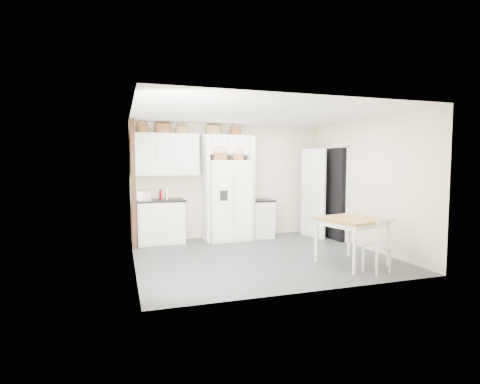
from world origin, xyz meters
name	(u,v)px	position (x,y,z in m)	size (l,w,h in m)	color
floor	(261,256)	(0.00, 0.00, 0.00)	(4.50, 4.50, 0.00)	#23242A
ceiling	(262,114)	(0.00, 0.00, 2.60)	(4.50, 4.50, 0.00)	white
wall_back	(230,181)	(0.00, 2.00, 1.30)	(4.50, 4.50, 0.00)	beige
wall_left	(133,189)	(-2.25, 0.00, 1.30)	(4.00, 4.00, 0.00)	beige
wall_right	(366,184)	(2.25, 0.00, 1.30)	(4.00, 4.00, 0.00)	beige
refrigerator	(228,200)	(-0.15, 1.66, 0.89)	(0.92, 0.74, 1.78)	white
base_cab_left	(161,222)	(-1.65, 1.70, 0.45)	(0.98, 0.62, 0.90)	silver
base_cab_right	(261,219)	(0.65, 1.70, 0.42)	(0.48, 0.57, 0.84)	silver
dining_table	(352,241)	(1.26, -1.00, 0.40)	(0.95, 0.95, 0.80)	brown
windsor_chair	(377,247)	(1.35, -1.53, 0.41)	(0.40, 0.36, 0.82)	silver
counter_left	(160,200)	(-1.65, 1.70, 0.92)	(1.02, 0.66, 0.04)	black
counter_right	(261,200)	(0.65, 1.70, 0.86)	(0.51, 0.61, 0.04)	black
toaster	(143,196)	(-2.00, 1.63, 1.04)	(0.28, 0.16, 0.19)	silver
cookbook_red	(161,195)	(-1.64, 1.62, 1.05)	(0.03, 0.14, 0.22)	#A21D1E
cookbook_cream	(167,194)	(-1.52, 1.62, 1.07)	(0.04, 0.17, 0.25)	#EBE4C9
basket_upper_a	(142,129)	(-1.98, 1.83, 2.42)	(0.26, 0.26, 0.15)	brown
basket_upper_b	(163,129)	(-1.55, 1.83, 2.45)	(0.35, 0.35, 0.20)	brown
basket_upper_c	(181,130)	(-1.15, 1.83, 2.43)	(0.26, 0.26, 0.15)	brown
basket_bridge_a	(213,130)	(-0.45, 1.83, 2.45)	(0.35, 0.35, 0.19)	brown
basket_bridge_b	(235,132)	(0.07, 1.83, 2.42)	(0.25, 0.25, 0.14)	brown
basket_fridge_a	(220,157)	(-0.36, 1.56, 1.86)	(0.31, 0.31, 0.16)	brown
basket_fridge_b	(238,157)	(0.05, 1.56, 1.84)	(0.25, 0.25, 0.13)	brown
upper_cabinet	(166,155)	(-1.50, 1.83, 1.90)	(1.40, 0.34, 0.90)	silver
bridge_cabinet	(226,145)	(-0.15, 1.83, 2.12)	(1.12, 0.34, 0.45)	silver
fridge_panel_left	(206,189)	(-0.66, 1.70, 1.15)	(0.08, 0.60, 2.30)	silver
fridge_panel_right	(249,188)	(0.36, 1.70, 1.15)	(0.08, 0.60, 2.30)	silver
trim_post	(133,184)	(-2.20, 1.35, 1.30)	(0.09, 0.09, 2.60)	#371C16
doorway_void	(335,194)	(2.16, 1.00, 1.02)	(0.18, 0.85, 2.05)	black
door_slab	(313,193)	(1.80, 1.33, 1.02)	(0.80, 0.04, 2.05)	white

